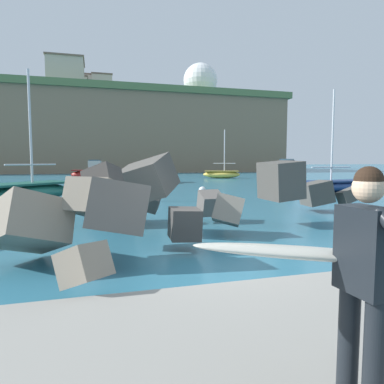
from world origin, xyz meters
TOP-DOWN VIEW (x-y plane):
  - ground_plane at (0.00, 0.00)m, footprint 400.00×400.00m
  - walkway_path at (0.00, -4.00)m, footprint 48.00×4.40m
  - breakwater_jetty at (-0.40, 2.40)m, footprint 31.21×8.28m
  - surfer_with_board at (-0.49, -4.51)m, footprint 2.10×1.19m
  - boat_near_left at (12.81, 33.02)m, footprint 4.74×3.03m
  - boat_near_centre at (-2.28, 34.94)m, footprint 4.96×2.49m
  - boat_mid_centre at (-5.42, 12.11)m, footprint 4.84×4.83m
  - boat_mid_right at (14.16, 20.38)m, footprint 5.32×5.46m
  - boat_far_left at (3.55, 27.30)m, footprint 2.95×6.56m
  - boat_far_right at (13.52, 13.28)m, footprint 5.52×2.39m
  - mooring_buoy_inner at (4.47, 14.56)m, footprint 0.44×0.44m
  - headland_bluff at (-4.34, 75.07)m, footprint 79.13×42.46m
  - radar_dome at (25.20, 81.61)m, footprint 8.79×8.79m
  - station_building_west at (0.25, 78.86)m, footprint 4.72×5.34m
  - station_building_central at (-6.87, 67.62)m, footprint 7.09×8.35m
  - station_building_east at (-1.51, 79.47)m, footprint 7.76×4.70m
  - station_building_annex at (-5.47, 75.07)m, footprint 5.33×5.06m

SIDE VIEW (x-z plane):
  - ground_plane at x=0.00m, z-range 0.00..0.00m
  - walkway_path at x=0.00m, z-range 0.00..0.24m
  - mooring_buoy_inner at x=4.47m, z-range 0.00..0.44m
  - boat_far_right at x=13.52m, z-range -2.94..3.83m
  - boat_near_left at x=12.81m, z-range -2.41..3.45m
  - boat_mid_centre at x=-5.42m, z-range -2.72..3.83m
  - boat_mid_right at x=14.16m, z-range -0.43..1.83m
  - boat_near_centre at x=-2.28m, z-range -0.39..1.85m
  - boat_far_left at x=3.55m, z-range -0.38..1.85m
  - breakwater_jetty at x=-0.40m, z-range -0.12..2.25m
  - surfer_with_board at x=-0.49m, z-range 0.39..2.16m
  - headland_bluff at x=-4.34m, z-range 0.02..15.43m
  - station_building_annex at x=-5.47m, z-range 15.43..20.39m
  - station_building_east at x=-1.51m, z-range 15.43..21.99m
  - station_building_central at x=-6.87m, z-range 15.43..21.99m
  - station_building_west at x=0.25m, z-range 15.43..22.05m
  - radar_dome at x=25.20m, z-range 16.27..28.29m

